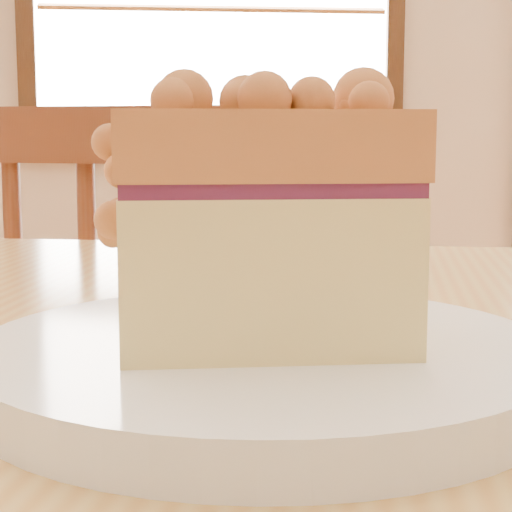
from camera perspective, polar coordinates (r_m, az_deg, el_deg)
The scene contains 3 objects.
cafe_chair_main at distance 1.13m, azimuth -7.27°, elevation -12.91°, with size 0.52×0.52×0.89m.
plate at distance 0.37m, azimuth 0.50°, elevation -7.03°, with size 0.24×0.24×0.02m.
cake_slice at distance 0.35m, azimuth 0.49°, elevation 2.54°, with size 0.12×0.09×0.11m.
Camera 1 is at (0.05, -0.15, 0.85)m, focal length 62.00 mm.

